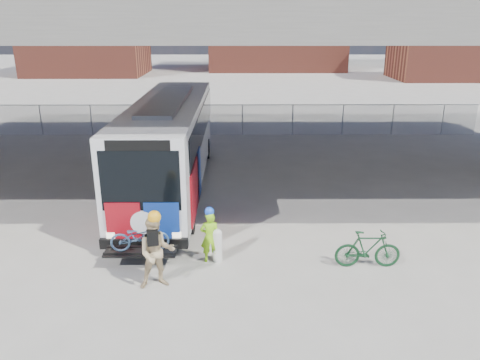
{
  "coord_description": "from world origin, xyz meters",
  "views": [
    {
      "loc": [
        0.72,
        -15.53,
        6.59
      ],
      "look_at": [
        0.79,
        -1.02,
        1.6
      ],
      "focal_mm": 35.0,
      "sensor_mm": 36.0,
      "label": 1
    }
  ],
  "objects_px": {
    "bollard": "(217,244)",
    "cyclist_hivis": "(210,236)",
    "cyclist_tan": "(156,252)",
    "bus": "(170,137)",
    "bike_parked": "(368,249)"
  },
  "relations": [
    {
      "from": "cyclist_hivis",
      "to": "bike_parked",
      "type": "relative_size",
      "value": 0.92
    },
    {
      "from": "bus",
      "to": "bike_parked",
      "type": "xyz_separation_m",
      "value": [
        6.33,
        -6.69,
        -1.56
      ]
    },
    {
      "from": "cyclist_hivis",
      "to": "bus",
      "type": "bearing_deg",
      "value": -79.8
    },
    {
      "from": "bus",
      "to": "bollard",
      "type": "relative_size",
      "value": 12.75
    },
    {
      "from": "cyclist_tan",
      "to": "bike_parked",
      "type": "bearing_deg",
      "value": -4.48
    },
    {
      "from": "bus",
      "to": "bollard",
      "type": "distance_m",
      "value": 6.86
    },
    {
      "from": "bus",
      "to": "cyclist_hivis",
      "type": "bearing_deg",
      "value": -73.04
    },
    {
      "from": "bollard",
      "to": "bike_parked",
      "type": "relative_size",
      "value": 0.56
    },
    {
      "from": "bus",
      "to": "cyclist_tan",
      "type": "distance_m",
      "value": 7.77
    },
    {
      "from": "cyclist_tan",
      "to": "bike_parked",
      "type": "relative_size",
      "value": 1.16
    },
    {
      "from": "cyclist_tan",
      "to": "bike_parked",
      "type": "xyz_separation_m",
      "value": [
        5.69,
        0.97,
        -0.45
      ]
    },
    {
      "from": "bus",
      "to": "bike_parked",
      "type": "relative_size",
      "value": 7.08
    },
    {
      "from": "bollard",
      "to": "cyclist_hivis",
      "type": "relative_size",
      "value": 0.6
    },
    {
      "from": "cyclist_tan",
      "to": "cyclist_hivis",
      "type": "bearing_deg",
      "value": 31.75
    },
    {
      "from": "cyclist_hivis",
      "to": "bike_parked",
      "type": "bearing_deg",
      "value": 168.65
    }
  ]
}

